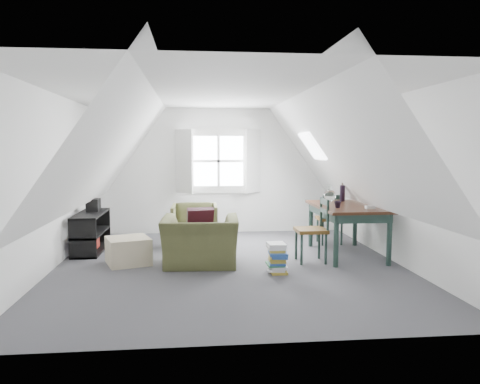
{
  "coord_description": "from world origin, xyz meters",
  "views": [
    {
      "loc": [
        -0.53,
        -6.67,
        1.71
      ],
      "look_at": [
        0.22,
        0.6,
        1.02
      ],
      "focal_mm": 35.0,
      "sensor_mm": 36.0,
      "label": 1
    }
  ],
  "objects": [
    {
      "name": "media_shelf",
      "position": [
        -2.22,
        1.19,
        0.29
      ],
      "size": [
        0.42,
        1.25,
        0.64
      ],
      "rotation": [
        0.0,
        0.0,
        -0.09
      ],
      "color": "black",
      "rests_on": "floor"
    },
    {
      "name": "wall_left",
      "position": [
        -2.5,
        0.0,
        1.25
      ],
      "size": [
        0.0,
        5.5,
        5.5
      ],
      "primitive_type": "plane",
      "rotation": [
        1.57,
        0.0,
        1.57
      ],
      "color": "white",
      "rests_on": "ground"
    },
    {
      "name": "cup",
      "position": [
        1.67,
        0.19,
        0.8
      ],
      "size": [
        0.12,
        0.12,
        0.1
      ],
      "primitive_type": "imported",
      "rotation": [
        0.0,
        0.0,
        0.13
      ],
      "color": "black",
      "rests_on": "dining_table"
    },
    {
      "name": "throw_pillow",
      "position": [
        -0.42,
        0.22,
        0.64
      ],
      "size": [
        0.42,
        0.29,
        0.4
      ],
      "primitive_type": "cube",
      "rotation": [
        0.31,
        0.0,
        0.18
      ],
      "color": "#350E19",
      "rests_on": "armchair_near"
    },
    {
      "name": "magazine_stack",
      "position": [
        0.62,
        -0.45,
        0.21
      ],
      "size": [
        0.31,
        0.36,
        0.41
      ],
      "rotation": [
        0.0,
        0.0,
        0.02
      ],
      "color": "#B29933",
      "rests_on": "floor"
    },
    {
      "name": "ceiling",
      "position": [
        0.0,
        0.0,
        2.5
      ],
      "size": [
        5.5,
        5.5,
        0.0
      ],
      "primitive_type": "plane",
      "rotation": [
        3.14,
        0.0,
        0.0
      ],
      "color": "white",
      "rests_on": "wall_back"
    },
    {
      "name": "paper_box",
      "position": [
        2.12,
        0.04,
        0.83
      ],
      "size": [
        0.13,
        0.09,
        0.04
      ],
      "primitive_type": "cube",
      "rotation": [
        0.0,
        0.0,
        0.02
      ],
      "color": "white",
      "rests_on": "dining_table"
    },
    {
      "name": "skylight",
      "position": [
        1.55,
        1.3,
        1.75
      ],
      "size": [
        0.35,
        0.75,
        0.47
      ],
      "primitive_type": "cube",
      "rotation": [
        0.0,
        0.95,
        0.0
      ],
      "color": "white",
      "rests_on": "slope_right"
    },
    {
      "name": "floor",
      "position": [
        0.0,
        0.0,
        0.0
      ],
      "size": [
        5.5,
        5.5,
        0.0
      ],
      "primitive_type": "plane",
      "color": "#47474C",
      "rests_on": "ground"
    },
    {
      "name": "vase_twigs",
      "position": [
        2.02,
        1.04,
        0.96
      ],
      "size": [
        0.09,
        0.1,
        0.68
      ],
      "rotation": [
        0.0,
        0.0,
        -0.1
      ],
      "color": "black",
      "rests_on": "dining_table"
    },
    {
      "name": "dining_table",
      "position": [
        1.92,
        0.49,
        0.7
      ],
      "size": [
        0.97,
        1.61,
        0.8
      ],
      "rotation": [
        0.0,
        0.0,
        -0.07
      ],
      "color": "#32180C",
      "rests_on": "floor"
    },
    {
      "name": "dining_chair_near",
      "position": [
        1.28,
        0.12,
        0.5
      ],
      "size": [
        0.45,
        0.45,
        0.96
      ],
      "rotation": [
        0.0,
        0.0,
        -1.92
      ],
      "color": "brown",
      "rests_on": "floor"
    },
    {
      "name": "wall_right",
      "position": [
        2.5,
        0.0,
        1.25
      ],
      "size": [
        0.0,
        5.5,
        5.5
      ],
      "primitive_type": "plane",
      "rotation": [
        1.57,
        0.0,
        -1.57
      ],
      "color": "white",
      "rests_on": "ground"
    },
    {
      "name": "wall_front",
      "position": [
        0.0,
        -2.75,
        1.25
      ],
      "size": [
        5.0,
        0.0,
        5.0
      ],
      "primitive_type": "plane",
      "rotation": [
        -1.57,
        0.0,
        0.0
      ],
      "color": "white",
      "rests_on": "ground"
    },
    {
      "name": "demijohn",
      "position": [
        1.77,
        0.94,
        0.92
      ],
      "size": [
        0.2,
        0.2,
        0.29
      ],
      "rotation": [
        0.0,
        0.0,
        -0.3
      ],
      "color": "silver",
      "rests_on": "dining_table"
    },
    {
      "name": "armchair_far",
      "position": [
        -0.49,
        1.49,
        0.0
      ],
      "size": [
        0.81,
        0.83,
        0.74
      ],
      "primitive_type": "imported",
      "rotation": [
        0.0,
        0.0,
        -0.02
      ],
      "color": "#474A2A",
      "rests_on": "floor"
    },
    {
      "name": "ottoman",
      "position": [
        -1.48,
        0.27,
        0.2
      ],
      "size": [
        0.75,
        0.75,
        0.39
      ],
      "primitive_type": "cube",
      "rotation": [
        0.0,
        0.0,
        0.33
      ],
      "color": "#C0B391",
      "rests_on": "floor"
    },
    {
      "name": "wall_back",
      "position": [
        0.0,
        2.75,
        1.25
      ],
      "size": [
        5.0,
        0.0,
        5.0
      ],
      "primitive_type": "plane",
      "rotation": [
        1.57,
        0.0,
        0.0
      ],
      "color": "white",
      "rests_on": "ground"
    },
    {
      "name": "slope_left",
      "position": [
        -1.55,
        0.0,
        1.78
      ],
      "size": [
        3.19,
        5.5,
        4.48
      ],
      "primitive_type": "plane",
      "rotation": [
        0.0,
        2.19,
        0.0
      ],
      "color": "white",
      "rests_on": "wall_left"
    },
    {
      "name": "armchair_near",
      "position": [
        -0.42,
        0.07,
        0.0
      ],
      "size": [
        1.15,
        1.02,
        0.71
      ],
      "primitive_type": "imported",
      "rotation": [
        0.0,
        0.0,
        3.09
      ],
      "color": "#474A2A",
      "rests_on": "floor"
    },
    {
      "name": "dormer_window",
      "position": [
        0.0,
        2.68,
        1.45
      ],
      "size": [
        1.71,
        0.35,
        1.3
      ],
      "color": "white",
      "rests_on": "wall_back"
    },
    {
      "name": "dining_chair_far",
      "position": [
        1.92,
        1.38,
        0.47
      ],
      "size": [
        0.42,
        0.42,
        0.9
      ],
      "rotation": [
        0.0,
        0.0,
        3.18
      ],
      "color": "brown",
      "rests_on": "floor"
    },
    {
      "name": "slope_right",
      "position": [
        1.55,
        0.0,
        1.78
      ],
      "size": [
        3.19,
        5.5,
        4.48
      ],
      "primitive_type": "plane",
      "rotation": [
        0.0,
        -2.19,
        0.0
      ],
      "color": "white",
      "rests_on": "wall_right"
    },
    {
      "name": "electronics_box",
      "position": [
        -2.22,
        1.48,
        0.74
      ],
      "size": [
        0.2,
        0.28,
        0.22
      ],
      "primitive_type": "cube",
      "rotation": [
        0.0,
        0.0,
        -0.0
      ],
      "color": "black",
      "rests_on": "media_shelf"
    }
  ]
}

